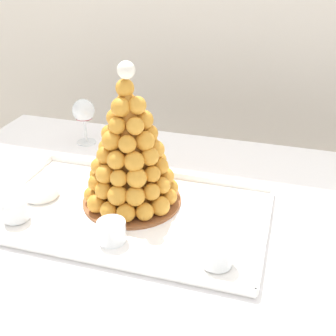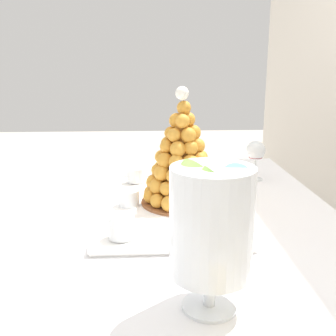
{
  "view_description": "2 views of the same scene",
  "coord_description": "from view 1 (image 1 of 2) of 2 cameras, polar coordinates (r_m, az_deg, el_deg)",
  "views": [
    {
      "loc": [
        0.2,
        -0.83,
        1.33
      ],
      "look_at": [
        -0.04,
        -0.01,
        0.87
      ],
      "focal_mm": 46.48,
      "sensor_mm": 36.0,
      "label": 1
    },
    {
      "loc": [
        1.03,
        -0.09,
        1.16
      ],
      "look_at": [
        -0.08,
        -0.03,
        0.87
      ],
      "focal_mm": 43.7,
      "sensor_mm": 36.0,
      "label": 2
    }
  ],
  "objects": [
    {
      "name": "croquembouche",
      "position": [
        1.01,
        -5.01,
        2.04
      ],
      "size": [
        0.24,
        0.24,
        0.35
      ],
      "color": "brown",
      "rests_on": "serving_tray"
    },
    {
      "name": "creme_brulee_ramekin",
      "position": [
        1.14,
        -16.34,
        -2.88
      ],
      "size": [
        0.09,
        0.09,
        0.02
      ],
      "color": "white",
      "rests_on": "serving_tray"
    },
    {
      "name": "dessert_cup_centre",
      "position": [
        0.88,
        6.47,
        -11.02
      ],
      "size": [
        0.06,
        0.06,
        0.06
      ],
      "color": "silver",
      "rests_on": "serving_tray"
    },
    {
      "name": "wine_glass",
      "position": [
        1.38,
        -11.01,
        7.2
      ],
      "size": [
        0.07,
        0.07,
        0.15
      ],
      "color": "silver",
      "rests_on": "buffet_table"
    },
    {
      "name": "buffet_table",
      "position": [
        1.09,
        2.32,
        -10.03
      ],
      "size": [
        1.5,
        0.94,
        0.74
      ],
      "color": "brown",
      "rests_on": "ground_plane"
    },
    {
      "name": "dessert_cup_mid_left",
      "position": [
        0.94,
        -7.41,
        -8.32
      ],
      "size": [
        0.06,
        0.06,
        0.05
      ],
      "color": "silver",
      "rests_on": "serving_tray"
    },
    {
      "name": "serving_tray",
      "position": [
        1.04,
        -5.0,
        -5.85
      ],
      "size": [
        0.64,
        0.39,
        0.02
      ],
      "color": "white",
      "rests_on": "buffet_table"
    },
    {
      "name": "dessert_cup_left",
      "position": [
        1.06,
        -19.38,
        -5.22
      ],
      "size": [
        0.06,
        0.06,
        0.05
      ],
      "color": "silver",
      "rests_on": "serving_tray"
    }
  ]
}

